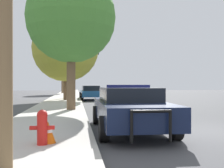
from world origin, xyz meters
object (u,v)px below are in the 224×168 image
police_car (129,107)px  car_background_midblock (90,92)px  tree_sidewalk_near (71,18)px  traffic_cone (48,132)px  fire_hydrant (42,126)px  tree_sidewalk_far (62,60)px  traffic_light (79,60)px  car_background_oncoming (125,89)px  tree_sidewalk_mid (66,48)px

police_car → car_background_midblock: police_car is taller
tree_sidewalk_near → traffic_cone: bearing=-92.7°
fire_hydrant → tree_sidewalk_far: bearing=91.9°
police_car → tree_sidewalk_near: size_ratio=0.74×
tree_sidewalk_near → tree_sidewalk_far: tree_sidewalk_near is taller
traffic_light → car_background_oncoming: (6.28, 10.48, -3.02)m
car_background_midblock → car_background_oncoming: size_ratio=1.10×
police_car → tree_sidewalk_far: 33.07m
fire_hydrant → car_background_oncoming: car_background_oncoming is taller
tree_sidewalk_near → traffic_cone: (-0.39, -8.32, -4.54)m
tree_sidewalk_far → traffic_cone: tree_sidewalk_far is taller
traffic_light → car_background_oncoming: bearing=59.1°
police_car → tree_sidewalk_mid: (-2.54, 15.08, 3.71)m
traffic_light → tree_sidewalk_near: 11.77m
tree_sidewalk_near → traffic_cone: tree_sidewalk_near is taller
car_background_midblock → traffic_cone: car_background_midblock is taller
traffic_cone → tree_sidewalk_mid: bearing=90.7°
tree_sidewalk_far → fire_hydrant: bearing=-88.1°
tree_sidewalk_mid → traffic_light: bearing=67.7°
traffic_cone → traffic_light: bearing=87.4°
fire_hydrant → car_background_midblock: (2.07, 19.21, 0.17)m
car_background_oncoming → tree_sidewalk_near: (-6.80, -22.18, 4.20)m
tree_sidewalk_near → car_background_oncoming: bearing=73.0°
fire_hydrant → car_background_oncoming: size_ratio=0.19×
police_car → traffic_light: traffic_light is taller
tree_sidewalk_near → fire_hydrant: bearing=-93.3°
tree_sidewalk_mid → traffic_cone: size_ratio=14.29×
traffic_cone → car_background_midblock: bearing=84.1°
police_car → tree_sidewalk_near: bearing=-71.7°
car_background_midblock → car_background_oncoming: 12.60m
car_background_oncoming → tree_sidewalk_mid: tree_sidewalk_mid is taller
fire_hydrant → car_background_midblock: bearing=83.9°
police_car → traffic_light: (-1.41, 17.82, 3.01)m
police_car → tree_sidewalk_mid: bearing=-79.7°
tree_sidewalk_near → traffic_cone: 9.49m
car_background_oncoming → tree_sidewalk_near: 23.57m
fire_hydrant → tree_sidewalk_far: tree_sidewalk_far is taller
police_car → tree_sidewalk_mid: 15.74m
fire_hydrant → traffic_cone: 0.27m
fire_hydrant → car_background_midblock: 19.32m
tree_sidewalk_mid → tree_sidewalk_far: 17.56m
police_car → fire_hydrant: 3.41m
car_background_midblock → tree_sidewalk_far: 16.64m
car_background_midblock → traffic_cone: (-1.96, -19.03, -0.33)m
traffic_light → tree_sidewalk_far: bearing=98.5°
car_background_oncoming → traffic_light: bearing=62.5°
tree_sidewalk_far → traffic_cone: 35.12m
police_car → tree_sidewalk_far: bearing=-82.9°
police_car → fire_hydrant: size_ratio=6.77×
car_background_midblock → tree_sidewalk_far: tree_sidewalk_far is taller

